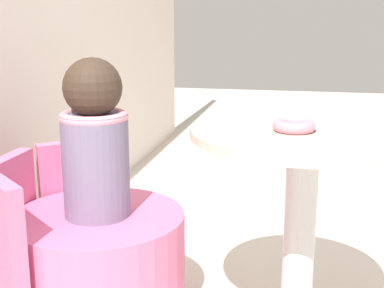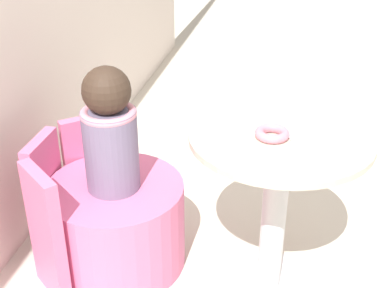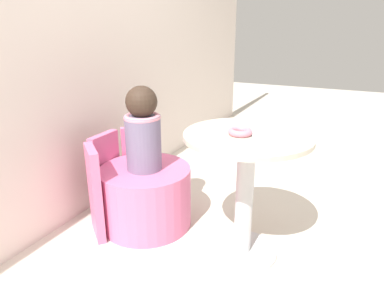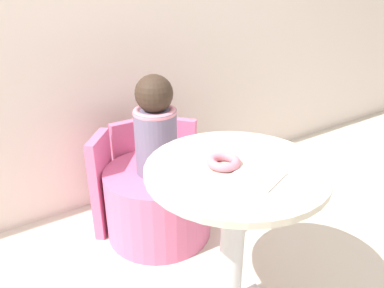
{
  "view_description": "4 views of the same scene",
  "coord_description": "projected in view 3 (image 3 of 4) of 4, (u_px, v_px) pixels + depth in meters",
  "views": [
    {
      "loc": [
        -1.61,
        -0.04,
        1.04
      ],
      "look_at": [
        -0.02,
        0.3,
        0.65
      ],
      "focal_mm": 50.0,
      "sensor_mm": 36.0,
      "label": 1
    },
    {
      "loc": [
        -1.79,
        -0.09,
        1.59
      ],
      "look_at": [
        0.01,
        0.3,
        0.6
      ],
      "focal_mm": 50.0,
      "sensor_mm": 36.0,
      "label": 2
    },
    {
      "loc": [
        -1.69,
        -0.52,
        1.24
      ],
      "look_at": [
        0.02,
        0.31,
        0.58
      ],
      "focal_mm": 32.0,
      "sensor_mm": 36.0,
      "label": 3
    },
    {
      "loc": [
        -0.85,
        -0.95,
        1.35
      ],
      "look_at": [
        -0.02,
        0.3,
        0.67
      ],
      "focal_mm": 35.0,
      "sensor_mm": 36.0,
      "label": 4
    }
  ],
  "objects": [
    {
      "name": "back_wall",
      "position": [
        73.0,
        33.0,
        2.13
      ],
      "size": [
        6.0,
        0.06,
        2.4
      ],
      "color": "silver",
      "rests_on": "ground_plane"
    },
    {
      "name": "tub_chair",
      "position": [
        146.0,
        196.0,
        2.21
      ],
      "size": [
        0.58,
        0.58,
        0.39
      ],
      "color": "#DB6693",
      "rests_on": "ground_plane"
    },
    {
      "name": "child_figure",
      "position": [
        143.0,
        130.0,
        2.07
      ],
      "size": [
        0.22,
        0.22,
        0.52
      ],
      "color": "slate",
      "rests_on": "tub_chair"
    },
    {
      "name": "paper_napkin",
      "position": [
        267.0,
        135.0,
        1.72
      ],
      "size": [
        0.2,
        0.2,
        0.01
      ],
      "color": "white",
      "rests_on": "round_table"
    },
    {
      "name": "donut",
      "position": [
        240.0,
        132.0,
        1.73
      ],
      "size": [
        0.12,
        0.12,
        0.03
      ],
      "color": "pink",
      "rests_on": "round_table"
    },
    {
      "name": "round_table",
      "position": [
        246.0,
        173.0,
        1.82
      ],
      "size": [
        0.67,
        0.67,
        0.72
      ],
      "color": "silver",
      "rests_on": "ground_plane"
    },
    {
      "name": "booth_backrest",
      "position": [
        115.0,
        177.0,
        2.28
      ],
      "size": [
        0.68,
        0.25,
        0.57
      ],
      "color": "#DB6693",
      "rests_on": "ground_plane"
    },
    {
      "name": "ground_plane",
      "position": [
        237.0,
        244.0,
        2.05
      ],
      "size": [
        12.0,
        12.0,
        0.0
      ],
      "primitive_type": "plane",
      "color": "beige"
    }
  ]
}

